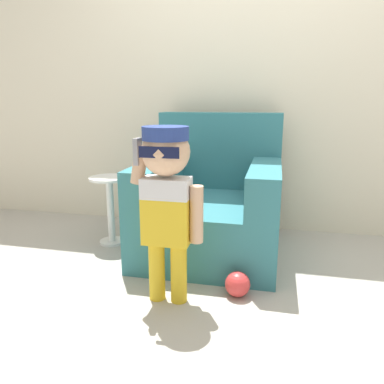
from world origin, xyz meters
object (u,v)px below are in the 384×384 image
(armchair, at_px, (212,205))
(side_table, at_px, (110,204))
(person_child, at_px, (167,188))
(toy_ball, at_px, (238,284))

(armchair, distance_m, side_table, 0.75)
(person_child, distance_m, toy_ball, 0.66)
(armchair, xyz_separation_m, person_child, (-0.10, -0.75, 0.29))
(armchair, bearing_deg, toy_ball, -68.23)
(armchair, distance_m, toy_ball, 0.73)
(armchair, height_order, side_table, armchair)
(person_child, bearing_deg, armchair, 82.18)
(person_child, bearing_deg, side_table, 132.76)
(toy_ball, bearing_deg, armchair, 111.77)
(armchair, bearing_deg, person_child, -97.82)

